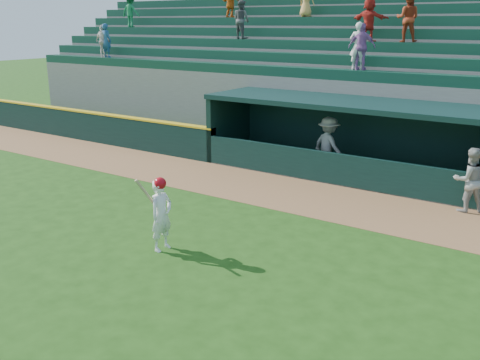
% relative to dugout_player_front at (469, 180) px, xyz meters
% --- Properties ---
extents(ground, '(120.00, 120.00, 0.00)m').
position_rel_dugout_player_front_xyz_m(ground, '(-4.18, -6.20, -0.87)').
color(ground, '#1E4411').
rests_on(ground, ground).
extents(warning_track, '(40.00, 3.00, 0.01)m').
position_rel_dugout_player_front_xyz_m(warning_track, '(-4.18, -1.30, -0.86)').
color(warning_track, brown).
rests_on(warning_track, ground).
extents(field_wall_left, '(15.50, 0.30, 1.20)m').
position_rel_dugout_player_front_xyz_m(field_wall_left, '(-16.43, 0.35, -0.27)').
color(field_wall_left, black).
rests_on(field_wall_left, ground).
extents(wall_stripe_left, '(15.50, 0.32, 0.06)m').
position_rel_dugout_player_front_xyz_m(wall_stripe_left, '(-16.43, 0.35, 0.36)').
color(wall_stripe_left, gold).
rests_on(wall_stripe_left, field_wall_left).
extents(dugout_player_front, '(1.07, 1.01, 1.74)m').
position_rel_dugout_player_front_xyz_m(dugout_player_front, '(0.00, 0.00, 0.00)').
color(dugout_player_front, '#969792').
rests_on(dugout_player_front, ground).
extents(dugout_player_inside, '(1.41, 1.12, 1.90)m').
position_rel_dugout_player_front_xyz_m(dugout_player_inside, '(-4.67, 1.31, 0.08)').
color(dugout_player_inside, '#A6A7A1').
rests_on(dugout_player_inside, ground).
extents(dugout, '(9.40, 2.80, 2.46)m').
position_rel_dugout_player_front_xyz_m(dugout, '(-4.18, 1.81, 0.49)').
color(dugout, slate).
rests_on(dugout, ground).
extents(stands, '(34.50, 6.25, 7.40)m').
position_rel_dugout_player_front_xyz_m(stands, '(-4.21, 6.37, 1.53)').
color(stands, slate).
rests_on(stands, ground).
extents(batter_at_plate, '(0.53, 0.75, 1.68)m').
position_rel_dugout_player_front_xyz_m(batter_at_plate, '(-5.02, -6.42, -0.03)').
color(batter_at_plate, white).
rests_on(batter_at_plate, ground).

